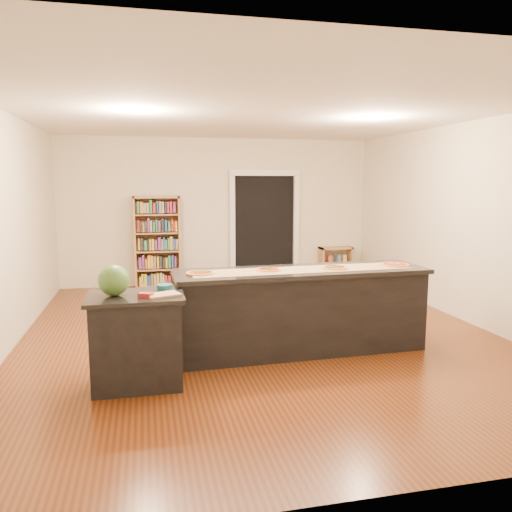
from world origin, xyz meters
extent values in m
cube|color=beige|center=(0.00, 0.00, 1.40)|extent=(6.00, 7.00, 2.80)
cube|color=#5D2B10|center=(0.00, 0.00, 0.00)|extent=(6.00, 7.00, 0.01)
cube|color=white|center=(0.00, 0.00, 2.80)|extent=(6.00, 7.00, 0.01)
cube|color=black|center=(0.90, 3.48, 1.05)|extent=(1.20, 0.02, 2.10)
cube|color=silver|center=(0.25, 3.44, 1.05)|extent=(0.10, 0.08, 2.10)
cube|color=silver|center=(1.55, 3.44, 1.05)|extent=(0.10, 0.08, 2.10)
cube|color=silver|center=(0.90, 3.44, 2.15)|extent=(1.40, 0.08, 0.12)
cube|color=black|center=(0.33, -0.74, 0.46)|extent=(2.86, 0.71, 0.92)
cube|color=black|center=(0.33, -0.74, 0.94)|extent=(2.94, 0.80, 0.05)
cube|color=black|center=(-1.53, -1.36, 0.43)|extent=(0.83, 0.59, 0.86)
cube|color=black|center=(-1.53, -1.36, 0.88)|extent=(0.91, 0.66, 0.04)
cube|color=tan|center=(-1.20, 3.30, 0.86)|extent=(0.86, 0.30, 1.71)
cube|color=tan|center=(2.36, 3.31, 0.33)|extent=(0.66, 0.28, 0.66)
cylinder|color=#4963A3|center=(-0.38, 3.06, 0.18)|extent=(0.25, 0.25, 0.37)
cube|color=tan|center=(0.33, -0.76, 0.97)|extent=(2.56, 0.53, 0.00)
sphere|color=#144214|center=(-1.72, -1.35, 1.05)|extent=(0.30, 0.30, 0.30)
cube|color=tan|center=(-1.27, -1.46, 0.91)|extent=(0.36, 0.30, 0.02)
cube|color=maroon|center=(-1.43, -1.49, 0.92)|extent=(0.15, 0.13, 0.04)
cylinder|color=#195966|center=(-1.25, -1.21, 0.93)|extent=(0.15, 0.15, 0.06)
cylinder|color=#DDAD55|center=(-0.84, -0.77, 0.98)|extent=(0.31, 0.31, 0.02)
cylinder|color=#A5190C|center=(-0.84, -0.77, 0.99)|extent=(0.25, 0.25, 0.00)
cylinder|color=#DDAD55|center=(-0.06, -0.73, 0.98)|extent=(0.30, 0.30, 0.02)
cylinder|color=#A5190C|center=(-0.06, -0.73, 0.99)|extent=(0.25, 0.25, 0.00)
cylinder|color=#DDAD55|center=(0.72, -0.76, 0.98)|extent=(0.32, 0.32, 0.02)
cylinder|color=#A5190C|center=(0.72, -0.76, 0.99)|extent=(0.26, 0.26, 0.00)
cylinder|color=#DDAD55|center=(1.50, -0.73, 0.98)|extent=(0.34, 0.34, 0.02)
cylinder|color=#A5190C|center=(1.50, -0.73, 0.99)|extent=(0.28, 0.28, 0.00)
camera|label=1|loc=(-1.42, -6.14, 1.96)|focal=35.00mm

